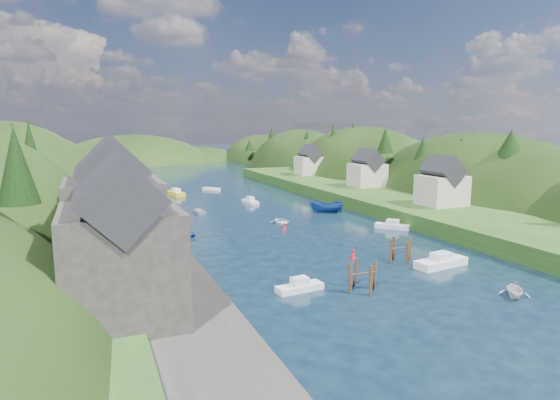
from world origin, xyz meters
name	(u,v)px	position (x,y,z in m)	size (l,w,h in m)	color
ground	(239,204)	(0.00, 50.00, 0.00)	(600.00, 600.00, 0.00)	black
hillside_left	(9,235)	(-45.00, 75.00, -8.03)	(44.00, 245.56, 52.00)	black
hillside_right	(362,206)	(45.00, 75.00, -7.41)	(36.00, 245.56, 48.00)	black
far_hills	(160,185)	(1.22, 174.01, -10.80)	(103.00, 68.00, 44.00)	black
hill_trees	(215,146)	(-0.83, 65.04, 11.09)	(90.99, 150.30, 12.24)	black
quay_left	(127,244)	(-24.00, 20.00, 1.00)	(12.00, 110.00, 2.00)	#2D2B28
terrace_left_grass	(65,248)	(-31.00, 20.00, 1.25)	(12.00, 110.00, 2.50)	#234719
quayside_buildings	(113,217)	(-26.00, 6.39, 7.09)	(8.00, 35.84, 12.90)	#2D2B28
boat_sheds	(103,192)	(-26.00, 39.00, 5.27)	(7.00, 21.00, 7.50)	#2D2D30
terrace_right	(371,198)	(25.00, 40.00, 1.20)	(16.00, 120.00, 2.40)	#234719
right_bank_cottages	(363,171)	(28.00, 48.33, 5.84)	(9.00, 59.24, 8.41)	beige
piling_cluster_near	(363,279)	(-4.11, -2.99, 1.14)	(3.31, 3.08, 3.41)	#382314
piling_cluster_far	(400,252)	(5.20, 3.68, 1.08)	(3.16, 2.95, 3.30)	#382314
channel_buoy_near	(353,254)	(0.84, 6.95, 0.48)	(0.70, 0.70, 1.10)	red
channel_buoy_far	(284,227)	(-0.84, 24.24, 0.48)	(0.70, 0.70, 1.10)	red
moored_boats	(295,221)	(2.31, 27.16, 0.62)	(35.78, 86.15, 2.41)	silver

